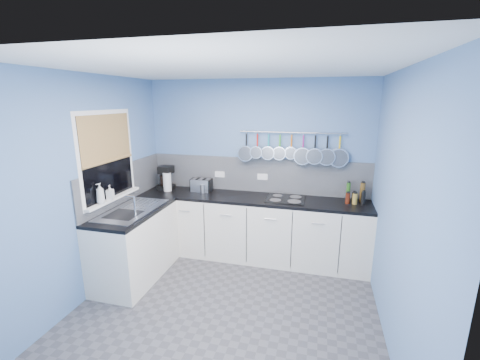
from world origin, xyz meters
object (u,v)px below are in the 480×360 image
at_px(coffee_maker, 166,178).
at_px(hob, 286,199).
at_px(paper_towel, 167,182).
at_px(canister, 203,188).
at_px(toaster, 201,185).
at_px(soap_bottle_a, 100,193).
at_px(soap_bottle_b, 110,192).

height_order(coffee_maker, hob, coffee_maker).
distance_m(paper_towel, canister, 0.55).
height_order(paper_towel, hob, paper_towel).
distance_m(toaster, hob, 1.26).
bearing_deg(canister, soap_bottle_a, -123.71).
xyz_separation_m(paper_towel, hob, (1.75, 0.02, -0.13)).
xyz_separation_m(soap_bottle_a, coffee_maker, (0.20, 1.21, -0.09)).
relative_size(soap_bottle_a, toaster, 0.84).
bearing_deg(paper_towel, soap_bottle_b, -104.72).
bearing_deg(canister, paper_towel, -175.05).
distance_m(soap_bottle_a, toaster, 1.47).
bearing_deg(paper_towel, coffee_maker, 129.96).
relative_size(toaster, hob, 0.55).
bearing_deg(hob, soap_bottle_b, -153.65).
height_order(soap_bottle_b, toaster, soap_bottle_b).
relative_size(soap_bottle_a, hob, 0.46).
height_order(soap_bottle_a, toaster, soap_bottle_a).
xyz_separation_m(soap_bottle_a, paper_towel, (0.26, 1.14, -0.14)).
xyz_separation_m(soap_bottle_a, soap_bottle_b, (0.00, 0.17, -0.03)).
bearing_deg(canister, toaster, 125.37).
bearing_deg(coffee_maker, hob, 1.25).
height_order(soap_bottle_a, coffee_maker, soap_bottle_a).
xyz_separation_m(soap_bottle_a, hob, (2.00, 1.16, -0.26)).
relative_size(coffee_maker, canister, 2.89).
bearing_deg(soap_bottle_b, toaster, 55.24).
distance_m(soap_bottle_b, coffee_maker, 1.06).
xyz_separation_m(coffee_maker, canister, (0.60, -0.02, -0.12)).
bearing_deg(toaster, canister, -55.99).
relative_size(paper_towel, canister, 2.20).
relative_size(soap_bottle_a, canister, 1.96).
relative_size(paper_towel, coffee_maker, 0.76).
bearing_deg(coffee_maker, soap_bottle_a, -96.52).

